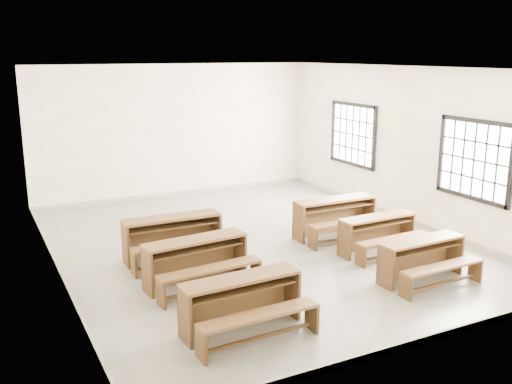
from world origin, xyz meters
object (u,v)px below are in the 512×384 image
desk_set_4 (379,232)px  desk_set_2 (174,235)px  desk_set_5 (336,215)px  desk_set_1 (197,258)px  desk_set_3 (423,257)px  desk_set_0 (243,300)px

desk_set_4 → desk_set_2: bearing=156.8°
desk_set_4 → desk_set_5: bearing=95.6°
desk_set_1 → desk_set_3: desk_set_1 is taller
desk_set_1 → desk_set_2: bearing=82.8°
desk_set_5 → desk_set_1: bearing=-162.1°
desk_set_0 → desk_set_5: size_ratio=0.97×
desk_set_0 → desk_set_4: 3.75m
desk_set_0 → desk_set_4: bearing=22.2°
desk_set_2 → desk_set_5: (3.20, -0.22, -0.00)m
desk_set_1 → desk_set_5: 3.39m
desk_set_1 → desk_set_4: size_ratio=1.12×
desk_set_3 → desk_set_5: desk_set_5 is taller
desk_set_0 → desk_set_5: desk_set_5 is taller
desk_set_1 → desk_set_0: bearing=-95.9°
desk_set_2 → desk_set_3: bearing=-39.2°
desk_set_4 → desk_set_5: 1.10m
desk_set_3 → desk_set_2: bearing=138.5°
desk_set_0 → desk_set_3: 3.22m
desk_set_1 → desk_set_2: desk_set_2 is taller
desk_set_2 → desk_set_4: (3.34, -1.31, -0.05)m
desk_set_5 → desk_set_2: bearing=177.0°
desk_set_0 → desk_set_2: size_ratio=0.95×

